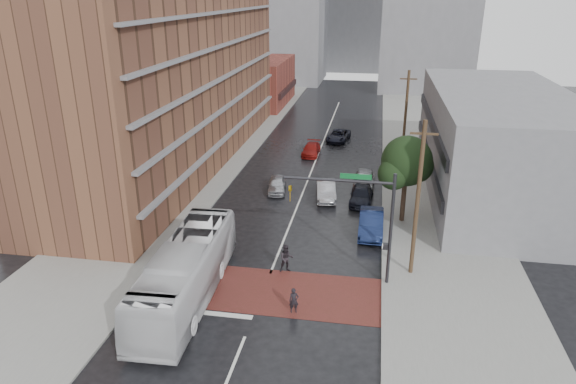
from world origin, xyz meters
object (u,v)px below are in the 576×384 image
(pedestrian_b, at_px, (286,258))
(car_parked_mid, at_px, (361,195))
(pedestrian_a, at_px, (294,301))
(car_travel_c, at_px, (311,149))
(car_travel_a, at_px, (277,185))
(suv_travel, at_px, (338,136))
(car_parked_near, at_px, (371,223))
(transit_bus, at_px, (186,272))
(car_parked_far, at_px, (364,180))
(car_travel_b, at_px, (326,190))

(pedestrian_b, height_order, car_parked_mid, pedestrian_b)
(pedestrian_a, bearing_deg, car_travel_c, 78.05)
(pedestrian_a, bearing_deg, car_travel_a, 86.42)
(suv_travel, bearing_deg, car_travel_a, -94.38)
(car_travel_c, height_order, car_parked_near, car_parked_near)
(car_travel_c, relative_size, car_parked_near, 0.86)
(transit_bus, relative_size, car_parked_near, 2.50)
(transit_bus, xyz_separation_m, car_travel_a, (1.85, 17.74, -1.09))
(suv_travel, height_order, car_parked_mid, suv_travel)
(car_travel_c, relative_size, car_parked_mid, 0.96)
(car_parked_mid, bearing_deg, car_parked_near, -79.14)
(pedestrian_b, xyz_separation_m, car_parked_far, (4.36, 15.94, -0.13))
(pedestrian_b, bearing_deg, car_travel_b, 65.04)
(pedestrian_a, relative_size, pedestrian_b, 0.81)
(pedestrian_a, relative_size, car_travel_b, 0.33)
(car_parked_near, bearing_deg, car_parked_far, 95.21)
(pedestrian_a, bearing_deg, suv_travel, 73.14)
(car_travel_b, xyz_separation_m, car_parked_far, (3.16, 3.05, 0.05))
(pedestrian_b, distance_m, car_travel_c, 25.37)
(car_travel_c, height_order, car_parked_far, car_parked_far)
(pedestrian_b, relative_size, car_travel_c, 0.43)
(suv_travel, bearing_deg, pedestrian_a, -80.70)
(transit_bus, distance_m, suv_travel, 35.91)
(car_travel_a, bearing_deg, pedestrian_b, -84.46)
(car_travel_a, bearing_deg, pedestrian_a, -84.05)
(car_parked_near, bearing_deg, car_travel_b, 122.37)
(pedestrian_b, xyz_separation_m, car_parked_mid, (4.23, 12.51, -0.28))
(car_travel_b, height_order, suv_travel, car_travel_b)
(car_travel_a, relative_size, car_parked_mid, 0.86)
(pedestrian_b, relative_size, car_travel_a, 0.48)
(pedestrian_a, height_order, car_travel_a, pedestrian_a)
(car_travel_a, bearing_deg, suv_travel, 68.99)
(car_travel_a, bearing_deg, car_travel_b, -18.69)
(car_travel_b, bearing_deg, car_parked_far, 35.74)
(pedestrian_a, xyz_separation_m, car_travel_c, (-2.90, 29.68, -0.13))
(pedestrian_b, xyz_separation_m, car_travel_a, (-3.31, 13.74, -0.27))
(car_parked_near, height_order, car_parked_mid, car_parked_near)
(car_travel_a, relative_size, car_parked_near, 0.77)
(car_travel_c, distance_m, car_parked_mid, 14.11)
(suv_travel, distance_m, car_parked_far, 15.87)
(car_parked_mid, distance_m, car_parked_far, 3.44)
(car_travel_a, relative_size, car_parked_far, 0.82)
(car_travel_c, bearing_deg, pedestrian_b, -85.27)
(car_travel_b, relative_size, car_parked_mid, 1.03)
(pedestrian_b, bearing_deg, car_travel_c, 74.20)
(car_travel_a, bearing_deg, car_parked_far, 8.05)
(car_parked_mid, bearing_deg, pedestrian_b, -107.05)
(car_parked_mid, xyz_separation_m, car_parked_far, (0.12, 3.43, 0.16))
(car_travel_a, distance_m, car_travel_b, 4.58)
(car_travel_b, height_order, car_parked_near, car_parked_near)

